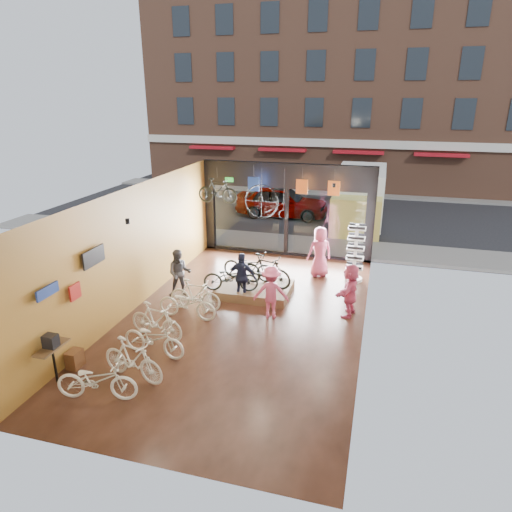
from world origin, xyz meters
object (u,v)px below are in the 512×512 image
at_px(display_bike_right, 249,266).
at_px(customer_1, 180,273).
at_px(customer_2, 242,277).
at_px(penny_farthing, 268,203).
at_px(floor_bike_0, 97,380).
at_px(customer_4, 320,252).
at_px(floor_bike_5, 195,295).
at_px(floor_bike_2, 154,339).
at_px(floor_bike_4, 187,303).
at_px(hung_bike, 217,191).
at_px(street_car, 282,202).
at_px(display_platform, 255,290).
at_px(customer_5, 350,290).
at_px(sunglasses_rack, 355,253).
at_px(display_bike_mid, 266,271).
at_px(floor_bike_1, 133,359).
at_px(customer_3, 271,292).
at_px(box_truck, 359,200).
at_px(display_bike_left, 231,277).
at_px(floor_bike_3, 156,321).

distance_m(display_bike_right, customer_1, 2.37).
xyz_separation_m(customer_2, penny_farthing, (0.03, 3.27, 1.69)).
bearing_deg(floor_bike_0, customer_4, -34.98).
distance_m(floor_bike_0, floor_bike_5, 4.69).
height_order(floor_bike_0, floor_bike_2, floor_bike_0).
bearing_deg(floor_bike_0, penny_farthing, -21.71).
xyz_separation_m(floor_bike_4, hung_bike, (-0.66, 4.65, 2.44)).
xyz_separation_m(floor_bike_2, customer_2, (1.21, 3.79, 0.34)).
bearing_deg(floor_bike_5, street_car, 0.55).
bearing_deg(display_platform, customer_5, -12.85).
distance_m(floor_bike_2, sunglasses_rack, 7.92).
bearing_deg(street_car, floor_bike_2, 179.47).
distance_m(display_bike_right, customer_4, 2.80).
distance_m(display_bike_mid, customer_2, 0.90).
height_order(floor_bike_0, floor_bike_1, floor_bike_1).
bearing_deg(customer_5, customer_2, -81.39).
distance_m(floor_bike_0, display_bike_mid, 6.76).
xyz_separation_m(customer_1, customer_3, (3.27, -0.71, 0.01)).
relative_size(floor_bike_4, display_bike_mid, 1.01).
height_order(floor_bike_4, customer_1, customer_1).
bearing_deg(street_car, hung_bike, 174.17).
relative_size(box_truck, customer_1, 4.40).
bearing_deg(floor_bike_4, hung_bike, 9.64).
distance_m(customer_5, sunglasses_rack, 2.81).
bearing_deg(customer_1, display_bike_left, -13.96).
bearing_deg(floor_bike_5, sunglasses_rack, -49.82).
height_order(floor_bike_4, hung_bike, hung_bike).
relative_size(floor_bike_4, customer_5, 1.10).
xyz_separation_m(floor_bike_1, customer_1, (-0.90, 4.64, 0.28)).
bearing_deg(customer_4, box_truck, -125.39).
height_order(display_bike_right, customer_5, customer_5).
relative_size(display_bike_left, customer_2, 1.10).
xyz_separation_m(display_bike_mid, display_bike_right, (-0.73, 0.40, -0.05)).
height_order(floor_bike_0, display_bike_mid, display_bike_mid).
bearing_deg(floor_bike_3, floor_bike_1, -158.03).
xyz_separation_m(floor_bike_2, display_bike_left, (0.84, 3.74, 0.30)).
relative_size(floor_bike_4, display_bike_left, 1.03).
height_order(floor_bike_2, display_bike_left, display_bike_left).
bearing_deg(customer_4, floor_bike_5, 21.60).
bearing_deg(customer_4, floor_bike_2, 35.37).
distance_m(display_platform, display_bike_right, 0.87).
relative_size(customer_1, penny_farthing, 0.99).
bearing_deg(floor_bike_3, street_car, 8.78).
xyz_separation_m(display_platform, customer_5, (3.18, -0.73, 0.68)).
distance_m(floor_bike_0, sunglasses_rack, 9.76).
xyz_separation_m(display_bike_mid, customer_4, (1.47, 2.14, 0.09)).
xyz_separation_m(floor_bike_1, display_platform, (1.44, 5.43, -0.37)).
relative_size(customer_1, customer_5, 0.97).
xyz_separation_m(display_bike_left, customer_2, (0.37, 0.05, 0.04)).
relative_size(customer_4, customer_5, 1.12).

